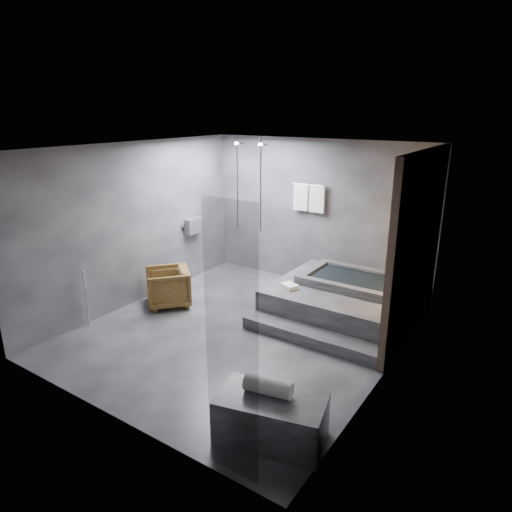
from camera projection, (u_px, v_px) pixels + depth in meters
The scene contains 7 objects.
room at pixel (273, 223), 6.57m from camera, with size 5.00×5.04×2.82m.
tub_deck at pixel (343, 300), 7.64m from camera, with size 2.20×2.00×0.50m, color #2F2F32.
tub_step at pixel (310, 337), 6.76m from camera, with size 2.20×0.36×0.18m, color #2F2F32.
concrete_bench at pixel (271, 418), 4.73m from camera, with size 1.11×0.61×0.50m, color #363639.
driftwood_chair at pixel (168, 287), 7.98m from camera, with size 0.71×0.73×0.67m, color #3F290F.
rolled_towel at pixel (268, 386), 4.68m from camera, with size 0.18×0.18×0.51m, color silver.
deck_towel at pixel (289, 286), 7.48m from camera, with size 0.27×0.20×0.07m, color white.
Camera 1 is at (3.75, -5.21, 3.31)m, focal length 32.00 mm.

